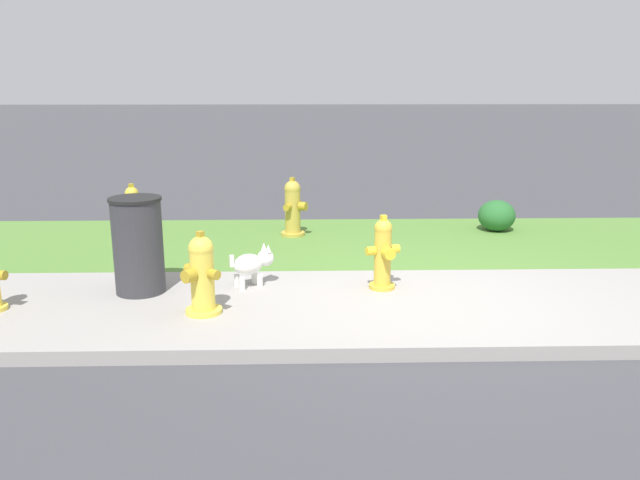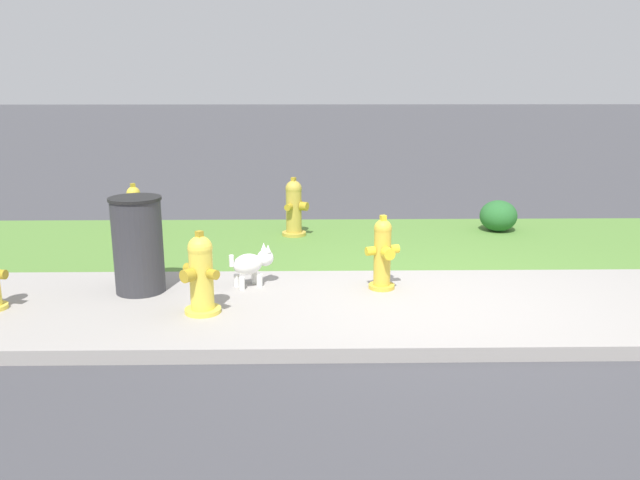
% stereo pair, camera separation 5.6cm
% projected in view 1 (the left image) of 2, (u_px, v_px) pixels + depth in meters
% --- Properties ---
extents(ground_plane, '(120.00, 120.00, 0.00)m').
position_uv_depth(ground_plane, '(421.00, 305.00, 5.96)').
color(ground_plane, '#424247').
extents(sidewalk_pavement, '(18.00, 2.21, 0.01)m').
position_uv_depth(sidewalk_pavement, '(421.00, 304.00, 5.96)').
color(sidewalk_pavement, '#9E9993').
rests_on(sidewalk_pavement, ground).
extents(grass_verge, '(18.00, 2.77, 0.01)m').
position_uv_depth(grass_verge, '(387.00, 241.00, 8.38)').
color(grass_verge, '#568438').
rests_on(grass_verge, ground).
extents(street_curb, '(18.00, 0.16, 0.12)m').
position_uv_depth(street_curb, '(450.00, 350.00, 4.80)').
color(street_curb, '#9E9993').
rests_on(street_curb, ground).
extents(fire_hydrant_near_corner, '(0.34, 0.33, 0.71)m').
position_uv_depth(fire_hydrant_near_corner, '(133.00, 210.00, 8.73)').
color(fire_hydrant_near_corner, gold).
rests_on(fire_hydrant_near_corner, ground).
extents(fire_hydrant_mid_block, '(0.36, 0.33, 0.78)m').
position_uv_depth(fire_hydrant_mid_block, '(383.00, 254.00, 6.33)').
color(fire_hydrant_mid_block, gold).
rests_on(fire_hydrant_mid_block, ground).
extents(fire_hydrant_at_driveway, '(0.38, 0.39, 0.82)m').
position_uv_depth(fire_hydrant_at_driveway, '(293.00, 208.00, 8.59)').
color(fire_hydrant_at_driveway, gold).
rests_on(fire_hydrant_at_driveway, ground).
extents(fire_hydrant_across_street, '(0.37, 0.37, 0.78)m').
position_uv_depth(fire_hydrant_across_street, '(202.00, 275.00, 5.64)').
color(fire_hydrant_across_street, yellow).
rests_on(fire_hydrant_across_street, ground).
extents(small_white_dog, '(0.45, 0.37, 0.44)m').
position_uv_depth(small_white_dog, '(252.00, 264.00, 6.43)').
color(small_white_dog, white).
rests_on(small_white_dog, ground).
extents(trash_bin, '(0.51, 0.51, 0.98)m').
position_uv_depth(trash_bin, '(138.00, 246.00, 6.19)').
color(trash_bin, '#333338').
rests_on(trash_bin, ground).
extents(shrub_bush_mid_verge, '(0.52, 0.52, 0.45)m').
position_uv_depth(shrub_bush_mid_verge, '(497.00, 216.00, 8.92)').
color(shrub_bush_mid_verge, '#28662D').
rests_on(shrub_bush_mid_verge, ground).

